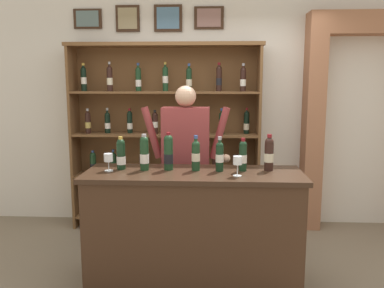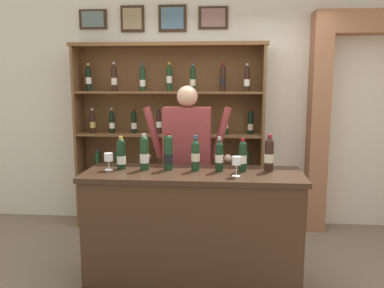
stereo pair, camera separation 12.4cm
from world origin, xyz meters
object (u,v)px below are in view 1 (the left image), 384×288
object	(u,v)px
wine_glass_center	(238,162)
wine_glass_right	(109,159)
tasting_bottle_brunello	(169,152)
tasting_bottle_riserva	(196,154)
tasting_bottle_prosecco	(145,153)
tasting_bottle_rosso	(220,155)
wine_shelf	(166,133)
tasting_bottle_grappa	(121,154)
tasting_bottle_bianco	(270,153)
shopkeeper	(186,152)
tasting_counter	(194,229)
tasting_bottle_chianti	(243,155)

from	to	relation	value
wine_glass_center	wine_glass_right	distance (m)	1.08
tasting_bottle_brunello	tasting_bottle_riserva	xyz separation A→B (m)	(0.23, -0.02, -0.01)
tasting_bottle_prosecco	tasting_bottle_rosso	xyz separation A→B (m)	(0.64, -0.00, -0.02)
wine_shelf	tasting_bottle_grappa	world-z (taller)	wine_shelf
tasting_bottle_bianco	wine_glass_center	xyz separation A→B (m)	(-0.28, -0.23, -0.03)
shopkeeper	tasting_bottle_brunello	bearing A→B (deg)	-102.79
wine_glass_center	tasting_bottle_bianco	bearing A→B (deg)	39.20
tasting_bottle_prosecco	tasting_bottle_brunello	xyz separation A→B (m)	(0.20, 0.02, 0.00)
shopkeeper	tasting_bottle_rosso	bearing A→B (deg)	-58.67
shopkeeper	tasting_bottle_prosecco	size ratio (longest dim) A/B	5.50
tasting_bottle_rosso	tasting_bottle_bianco	xyz separation A→B (m)	(0.42, 0.05, 0.01)
tasting_bottle_brunello	wine_glass_center	bearing A→B (deg)	-19.30
tasting_bottle_riserva	wine_glass_right	size ratio (longest dim) A/B	2.01
wine_shelf	tasting_bottle_grappa	xyz separation A→B (m)	(-0.23, -1.35, -0.00)
tasting_bottle_rosso	wine_glass_center	world-z (taller)	tasting_bottle_rosso
tasting_bottle_rosso	wine_glass_center	bearing A→B (deg)	-50.97
tasting_bottle_grappa	tasting_bottle_rosso	size ratio (longest dim) A/B	0.97
wine_shelf	wine_glass_right	size ratio (longest dim) A/B	14.92
tasting_counter	shopkeeper	distance (m)	0.81
wine_glass_center	tasting_counter	bearing A→B (deg)	160.96
wine_shelf	shopkeeper	world-z (taller)	wine_shelf
tasting_bottle_brunello	wine_glass_right	bearing A→B (deg)	-170.98
tasting_bottle_brunello	tasting_bottle_chianti	size ratio (longest dim) A/B	1.15
wine_shelf	tasting_bottle_chianti	world-z (taller)	wine_shelf
tasting_bottle_grappa	tasting_bottle_bianco	bearing A→B (deg)	1.19
tasting_bottle_riserva	tasting_bottle_rosso	xyz separation A→B (m)	(0.20, -0.01, -0.00)
tasting_bottle_prosecco	wine_shelf	bearing A→B (deg)	89.16
tasting_bottle_prosecco	tasting_bottle_rosso	world-z (taller)	tasting_bottle_prosecco
tasting_bottle_brunello	wine_glass_center	size ratio (longest dim) A/B	1.99
tasting_bottle_bianco	wine_glass_right	world-z (taller)	tasting_bottle_bianco
tasting_bottle_rosso	tasting_bottle_bianco	bearing A→B (deg)	7.37
tasting_bottle_riserva	shopkeeper	bearing A→B (deg)	103.16
shopkeeper	tasting_bottle_prosecco	distance (m)	0.62
tasting_bottle_brunello	tasting_bottle_chianti	world-z (taller)	tasting_bottle_brunello
tasting_bottle_grappa	tasting_bottle_bianco	world-z (taller)	tasting_bottle_bianco
tasting_bottle_brunello	wine_shelf	bearing A→B (deg)	97.72
tasting_bottle_riserva	wine_glass_right	bearing A→B (deg)	-175.05
wine_shelf	tasting_bottle_bianco	xyz separation A→B (m)	(1.03, -1.32, 0.01)
tasting_bottle_grappa	tasting_bottle_bianco	xyz separation A→B (m)	(1.26, 0.03, 0.01)
tasting_counter	tasting_bottle_rosso	bearing A→B (deg)	12.87
tasting_bottle_chianti	wine_glass_center	xyz separation A→B (m)	(-0.05, -0.19, -0.02)
tasting_counter	shopkeeper	xyz separation A→B (m)	(-0.10, 0.58, 0.56)
wine_shelf	tasting_bottle_riserva	bearing A→B (deg)	-73.02
wine_shelf	tasting_bottle_rosso	distance (m)	1.51
tasting_bottle_bianco	wine_glass_right	bearing A→B (deg)	-175.58
tasting_bottle_chianti	wine_glass_center	size ratio (longest dim) A/B	1.73
tasting_bottle_rosso	tasting_bottle_riserva	bearing A→B (deg)	176.30
tasting_bottle_bianco	wine_glass_right	distance (m)	1.35
wine_shelf	tasting_bottle_brunello	world-z (taller)	wine_shelf
tasting_bottle_grappa	wine_glass_right	size ratio (longest dim) A/B	1.89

